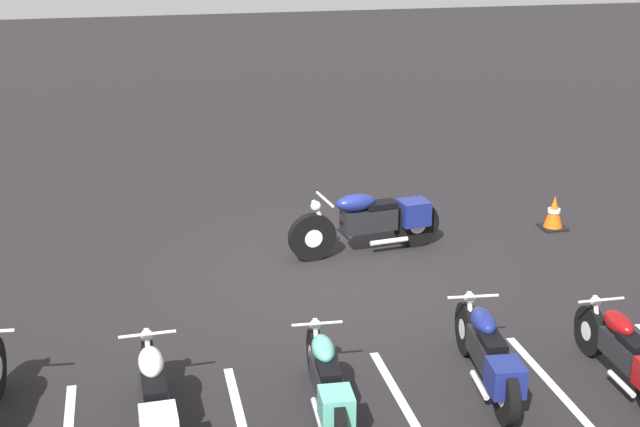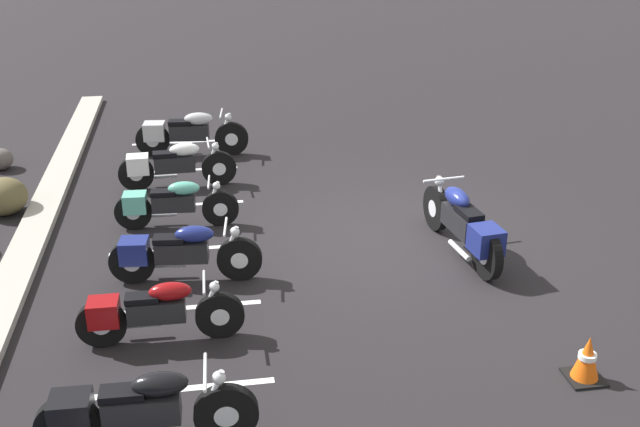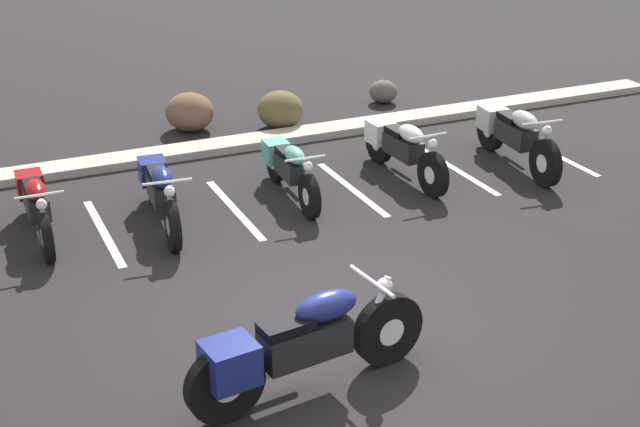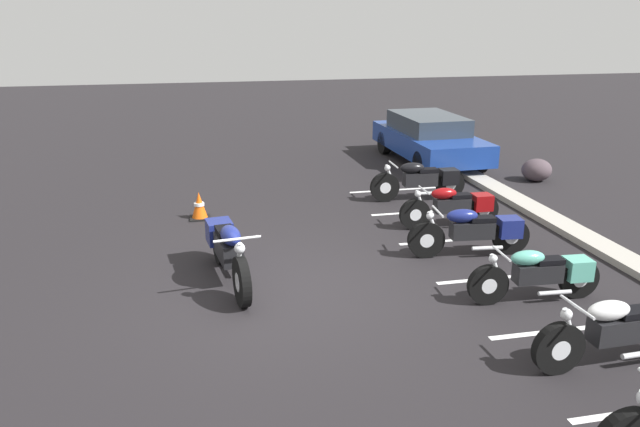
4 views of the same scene
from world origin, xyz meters
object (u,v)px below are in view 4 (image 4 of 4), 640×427
Objects in this scene: parked_bike_2 at (475,231)px; car_blue at (429,138)px; landscape_rock_2 at (537,170)px; traffic_cone at (199,206)px; parked_bike_0 at (423,180)px; parked_bike_3 at (541,274)px; parked_bike_4 at (624,330)px; motorcycle_navy_featured at (228,249)px; parked_bike_1 at (455,206)px.

car_blue is (-6.67, 1.82, 0.24)m from parked_bike_2.
landscape_rock_2 is 8.19m from traffic_cone.
parked_bike_0 is 3.91× the size of traffic_cone.
parked_bike_2 is 1.07× the size of parked_bike_3.
car_blue is (-8.48, 1.68, 0.27)m from parked_bike_3.
parked_bike_0 reaches higher than parked_bike_4.
parked_bike_3 is (1.68, 4.24, -0.09)m from motorcycle_navy_featured.
landscape_rock_2 is at bearing -116.94° from parked_bike_3.
motorcycle_navy_featured is 1.22× the size of parked_bike_3.
car_blue is at bearing -143.12° from landscape_rock_2.
parked_bike_4 is at bearing 89.93° from parked_bike_0.
parked_bike_1 is 4.36m from landscape_rock_2.
parked_bike_0 reaches higher than traffic_cone.
parked_bike_4 reaches higher than parked_bike_1.
parked_bike_0 is at bearing -89.21° from parked_bike_3.
car_blue reaches higher than landscape_rock_2.
parked_bike_0 is 5.12m from parked_bike_3.
landscape_rock_2 is (-0.92, 3.29, -0.17)m from parked_bike_0.
parked_bike_2 is 0.48× the size of car_blue.
parked_bike_0 reaches higher than parked_bike_2.
landscape_rock_2 is at bearing -162.73° from parked_bike_0.
parked_bike_2 is at bearing 79.98° from parked_bike_1.
parked_bike_3 is 6.99m from landscape_rock_2.
parked_bike_1 is at bearing 89.45° from parked_bike_0.
traffic_cone is at bearing -16.90° from parked_bike_1.
parked_bike_2 is (3.32, -0.35, -0.01)m from parked_bike_0.
parked_bike_4 is 8.51m from landscape_rock_2.
motorcycle_navy_featured is 4.67m from parked_bike_1.
parked_bike_1 is at bearing -89.34° from parked_bike_3.
parked_bike_0 is at bearing -90.32° from parked_bike_2.
landscape_rock_2 is at bearing 98.80° from traffic_cone.
parked_bike_4 is at bearing 93.59° from parked_bike_3.
parked_bike_3 is at bearing 100.12° from parked_bike_2.
landscape_rock_2 is (-2.77, 3.36, -0.14)m from parked_bike_1.
parked_bike_0 is 1.08× the size of parked_bike_1.
traffic_cone is at bearing 179.17° from motorcycle_navy_featured.
parked_bike_3 is 3.59× the size of traffic_cone.
motorcycle_navy_featured is 5.45m from parked_bike_4.
parked_bike_4 is at bearing 89.33° from parked_bike_1.
motorcycle_navy_featured is at bearing 6.29° from traffic_cone.
parked_bike_3 is 8.65m from car_blue.
landscape_rock_2 is (-6.04, 3.51, -0.14)m from parked_bike_3.
landscape_rock_2 is (-4.36, 7.75, -0.23)m from motorcycle_navy_featured.
parked_bike_3 is at bearing 43.78° from traffic_cone.
parked_bike_4 reaches higher than traffic_cone.
parked_bike_4 is (4.99, -0.13, 0.02)m from parked_bike_1.
parked_bike_4 is 3.85× the size of traffic_cone.
parked_bike_3 is (3.27, -0.15, -0.00)m from parked_bike_1.
parked_bike_4 is at bearing 35.25° from traffic_cone.
motorcycle_navy_featured is at bearing 39.29° from parked_bike_0.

